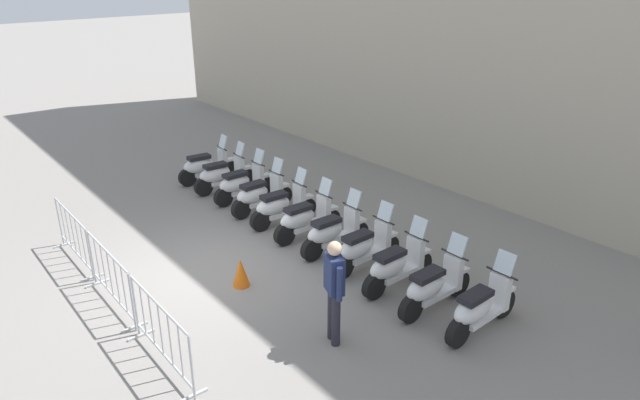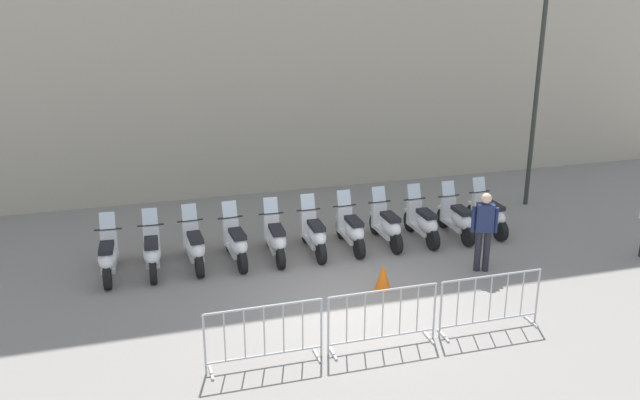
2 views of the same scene
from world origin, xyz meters
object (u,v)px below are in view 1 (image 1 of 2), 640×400
(motorcycle_7, at_px, (364,248))
(traffic_cone, at_px, (241,272))
(motorcycle_0, at_px, (206,166))
(motorcycle_6, at_px, (333,232))
(motorcycle_4, at_px, (281,206))
(barrier_segment_2, at_px, (161,335))
(motorcycle_1, at_px, (222,175))
(barrier_segment_0, at_px, (74,237))
(barrier_segment_1, at_px, (111,279))
(motorcycle_5, at_px, (305,219))
(motorcycle_8, at_px, (396,266))
(motorcycle_2, at_px, (242,184))
(motorcycle_9, at_px, (433,286))
(motorcycle_3, at_px, (260,195))
(motorcycle_10, at_px, (480,308))
(officer_mid_plaza, at_px, (334,287))

(motorcycle_7, bearing_deg, traffic_cone, -122.59)
(motorcycle_0, height_order, motorcycle_6, same)
(motorcycle_4, bearing_deg, barrier_segment_2, -63.85)
(motorcycle_1, bearing_deg, motorcycle_6, -8.61)
(barrier_segment_0, height_order, barrier_segment_1, same)
(motorcycle_7, height_order, barrier_segment_2, motorcycle_7)
(motorcycle_5, bearing_deg, motorcycle_1, 170.99)
(motorcycle_4, height_order, barrier_segment_0, motorcycle_4)
(motorcycle_4, bearing_deg, motorcycle_8, -8.49)
(motorcycle_0, bearing_deg, barrier_segment_1, -52.13)
(motorcycle_2, height_order, motorcycle_5, same)
(motorcycle_9, distance_m, barrier_segment_2, 4.42)
(motorcycle_3, distance_m, barrier_segment_1, 4.51)
(motorcycle_5, relative_size, motorcycle_7, 1.00)
(motorcycle_9, height_order, barrier_segment_1, motorcycle_9)
(motorcycle_1, height_order, motorcycle_2, same)
(motorcycle_1, height_order, barrier_segment_2, motorcycle_1)
(motorcycle_5, xyz_separation_m, motorcycle_6, (0.88, -0.11, 0.00))
(barrier_segment_2, xyz_separation_m, traffic_cone, (-0.87, 2.21, -0.25))
(motorcycle_2, relative_size, barrier_segment_1, 0.90)
(motorcycle_3, distance_m, motorcycle_10, 6.19)
(motorcycle_8, distance_m, barrier_segment_2, 4.22)
(motorcycle_0, relative_size, motorcycle_8, 0.99)
(motorcycle_9, xyz_separation_m, barrier_segment_0, (-6.14, -3.24, 0.07))
(motorcycle_0, height_order, motorcycle_8, same)
(motorcycle_8, relative_size, barrier_segment_2, 0.90)
(motorcycle_3, xyz_separation_m, motorcycle_4, (0.86, -0.14, 0.00))
(motorcycle_8, height_order, motorcycle_10, same)
(motorcycle_0, xyz_separation_m, barrier_segment_0, (1.73, -4.48, 0.07))
(motorcycle_2, bearing_deg, motorcycle_5, -9.93)
(motorcycle_8, bearing_deg, motorcycle_10, -7.08)
(motorcycle_6, relative_size, motorcycle_9, 1.00)
(officer_mid_plaza, bearing_deg, motorcycle_7, 116.83)
(motorcycle_2, height_order, motorcycle_4, same)
(motorcycle_6, bearing_deg, motorcycle_8, -9.29)
(motorcycle_2, distance_m, motorcycle_5, 2.65)
(motorcycle_4, height_order, barrier_segment_1, motorcycle_4)
(motorcycle_4, xyz_separation_m, barrier_segment_0, (-1.77, -3.92, 0.07))
(motorcycle_6, relative_size, motorcycle_8, 1.00)
(motorcycle_4, height_order, motorcycle_8, same)
(motorcycle_4, xyz_separation_m, motorcycle_5, (0.88, -0.13, 0.00))
(motorcycle_10, bearing_deg, traffic_cone, -157.71)
(motorcycle_3, xyz_separation_m, motorcycle_7, (3.50, -0.49, 0.00))
(motorcycle_8, height_order, barrier_segment_1, motorcycle_8)
(barrier_segment_0, height_order, traffic_cone, barrier_segment_0)
(motorcycle_5, height_order, motorcycle_6, same)
(motorcycle_4, bearing_deg, motorcycle_5, -8.39)
(motorcycle_1, xyz_separation_m, barrier_segment_1, (2.85, -4.66, 0.07))
(motorcycle_8, xyz_separation_m, officer_mid_plaza, (0.20, -1.94, 0.53))
(motorcycle_8, height_order, barrier_segment_0, motorcycle_8)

